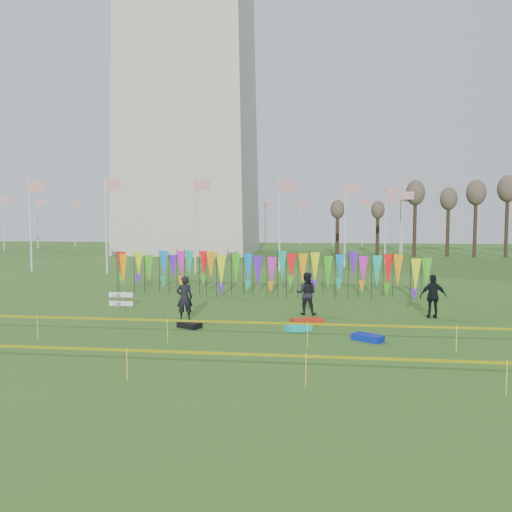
# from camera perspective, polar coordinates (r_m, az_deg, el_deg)

# --- Properties ---
(ground) EXTENTS (160.00, 160.00, 0.00)m
(ground) POSITION_cam_1_polar(r_m,az_deg,el_deg) (19.97, -2.72, -8.56)
(ground) COLOR #285818
(ground) RESTS_ON ground
(flagpole_ring) EXTENTS (57.40, 56.16, 8.00)m
(flagpole_ring) POSITION_cam_1_polar(r_m,az_deg,el_deg) (69.40, -7.34, 3.71)
(flagpole_ring) COLOR silver
(flagpole_ring) RESTS_ON ground
(banner_row) EXTENTS (18.64, 0.64, 2.50)m
(banner_row) POSITION_cam_1_polar(r_m,az_deg,el_deg) (28.90, 1.02, -1.40)
(banner_row) COLOR black
(banner_row) RESTS_ON ground
(caution_tape_near) EXTENTS (26.00, 0.02, 0.90)m
(caution_tape_near) POSITION_cam_1_polar(r_m,az_deg,el_deg) (17.74, -4.67, -7.61)
(caution_tape_near) COLOR #FFFC05
(caution_tape_near) RESTS_ON ground
(caution_tape_far) EXTENTS (26.00, 0.02, 0.90)m
(caution_tape_far) POSITION_cam_1_polar(r_m,az_deg,el_deg) (13.84, -8.23, -10.99)
(caution_tape_far) COLOR #FFFC05
(caution_tape_far) RESTS_ON ground
(box_kite) EXTENTS (0.65, 0.65, 0.72)m
(box_kite) POSITION_cam_1_polar(r_m,az_deg,el_deg) (26.48, -15.19, -4.78)
(box_kite) COLOR #B70D13
(box_kite) RESTS_ON ground
(person_left) EXTENTS (0.86, 0.75, 1.96)m
(person_left) POSITION_cam_1_polar(r_m,az_deg,el_deg) (22.16, -8.17, -4.77)
(person_left) COLOR black
(person_left) RESTS_ON ground
(person_mid) EXTENTS (1.01, 0.67, 1.98)m
(person_mid) POSITION_cam_1_polar(r_m,az_deg,el_deg) (23.32, 5.78, -4.28)
(person_mid) COLOR black
(person_mid) RESTS_ON ground
(person_right) EXTENTS (1.18, 0.70, 1.96)m
(person_right) POSITION_cam_1_polar(r_m,az_deg,el_deg) (23.75, 19.60, -4.36)
(person_right) COLOR black
(person_right) RESTS_ON ground
(kite_bag_turquoise) EXTENTS (1.12, 0.94, 0.20)m
(kite_bag_turquoise) POSITION_cam_1_polar(r_m,az_deg,el_deg) (20.07, 4.86, -8.22)
(kite_bag_turquoise) COLOR #0DC3C8
(kite_bag_turquoise) RESTS_ON ground
(kite_bag_blue) EXTENTS (1.21, 1.08, 0.23)m
(kite_bag_blue) POSITION_cam_1_polar(r_m,az_deg,el_deg) (18.81, 12.64, -9.10)
(kite_bag_blue) COLOR #0A22A6
(kite_bag_blue) RESTS_ON ground
(kite_bag_red) EXTENTS (1.47, 1.02, 0.25)m
(kite_bag_red) POSITION_cam_1_polar(r_m,az_deg,el_deg) (21.27, 5.86, -7.46)
(kite_bag_red) COLOR red
(kite_bag_red) RESTS_ON ground
(kite_bag_black) EXTENTS (1.08, 0.90, 0.22)m
(kite_bag_black) POSITION_cam_1_polar(r_m,az_deg,el_deg) (20.71, -7.61, -7.83)
(kite_bag_black) COLOR black
(kite_bag_black) RESTS_ON ground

